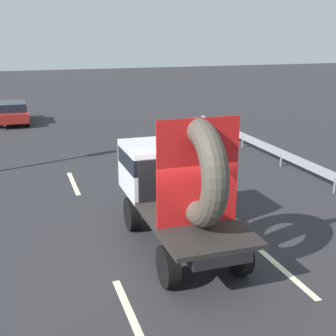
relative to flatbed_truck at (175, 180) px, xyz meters
The scene contains 8 objects.
ground_plane 1.86m from the flatbed_truck, 106.99° to the right, with size 120.00×120.00×0.00m, color #28282B.
flatbed_truck is the anchor object (origin of this frame).
distant_sedan 18.82m from the flatbed_truck, 101.59° to the left, with size 1.69×3.94×1.28m.
guardrail 9.54m from the flatbed_truck, 47.19° to the left, with size 0.10×13.53×0.71m.
lane_dash_left_near 3.61m from the flatbed_truck, 126.20° to the right, with size 2.20×0.16×0.01m, color beige.
lane_dash_left_far 6.28m from the flatbed_truck, 108.18° to the left, with size 2.72×0.16×0.01m, color beige.
lane_dash_right_near 3.36m from the flatbed_truck, 49.43° to the right, with size 2.71×0.16×0.01m, color beige.
lane_dash_right_far 5.87m from the flatbed_truck, 70.38° to the left, with size 2.90×0.16×0.01m, color beige.
Camera 1 is at (-3.43, -9.67, 5.28)m, focal length 49.33 mm.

